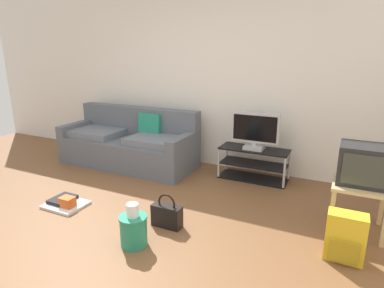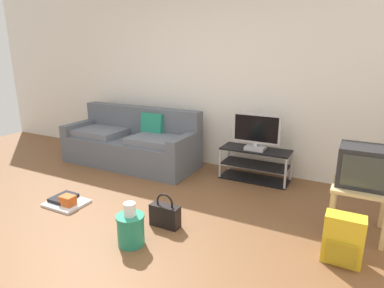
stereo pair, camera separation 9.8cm
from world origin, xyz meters
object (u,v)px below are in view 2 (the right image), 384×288
Objects in this scene: tv_stand at (255,164)px; handbag at (165,215)px; backpack at (343,240)px; cleaning_bucket at (131,227)px; floor_tray at (66,201)px; couch at (132,143)px; flat_tv at (256,132)px; crt_tv at (364,166)px; side_table at (360,194)px.

handbag is (-0.42, -1.62, -0.09)m from tv_stand.
tv_stand is 1.85m from backpack.
cleaning_bucket is 1.20m from floor_tray.
couch reaches higher than tv_stand.
tv_stand reaches higher than backpack.
flat_tv is at bearing 148.01° from backpack.
tv_stand is 2.42m from floor_tray.
tv_stand is at bearing 146.58° from crt_tv.
handbag is 0.81× the size of floor_tray.
crt_tv is 3.15m from floor_tray.
floor_tray is at bearing -82.38° from couch.
couch is 2.26× the size of tv_stand.
flat_tv is at bearing 45.59° from floor_tray.
cleaning_bucket is (1.36, -1.80, -0.15)m from couch.
tv_stand is at bearing 75.59° from cleaning_bucket.
handbag is (-1.60, -0.19, -0.08)m from backpack.
tv_stand is 2.10m from cleaning_bucket.
crt_tv is (0.00, 0.02, 0.27)m from side_table.
couch is 4.95× the size of backpack.
flat_tv reaches higher than floor_tray.
side_table reaches higher than floor_tray.
couch is 2.26m from cleaning_bucket.
side_table reaches higher than handbag.
handbag is at bearing -155.38° from backpack.
backpack is 1.03× the size of cleaning_bucket.
tv_stand is 1.54m from side_table.
side_table is 3.10m from floor_tray.
flat_tv is 1.82× the size of handbag.
handbag is at bearing -155.77° from side_table.
cleaning_bucket is at bearing -52.87° from couch.
cleaning_bucket is 0.94× the size of floor_tray.
flat_tv reaches higher than crt_tv.
side_table is 2.16m from cleaning_bucket.
couch is 2.02m from handbag.
crt_tv is at bearing 33.59° from cleaning_bucket.
flat_tv is 1.28× the size of side_table.
backpack reaches higher than cleaning_bucket.
backpack is (1.18, -1.43, -0.01)m from tv_stand.
side_table reaches higher than backpack.
backpack is 1.81m from cleaning_bucket.
flat_tv reaches higher than couch.
backpack is at bearing 19.44° from cleaning_bucket.
cleaning_bucket is (-1.79, -1.17, -0.23)m from side_table.
cleaning_bucket is at bearing -146.77° from side_table.
tv_stand is 1.44× the size of flat_tv.
side_table is 1.16× the size of floor_tray.
couch is at bearing -172.96° from tv_stand.
flat_tv is at bearing 75.44° from cleaning_bucket.
floor_tray is at bearing 165.88° from cleaning_bucket.
flat_tv is at bearing -90.00° from tv_stand.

